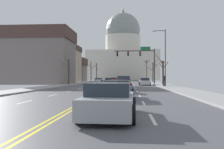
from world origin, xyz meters
name	(u,v)px	position (x,y,z in m)	size (l,w,h in m)	color
ground	(109,88)	(0.00, 0.00, 0.02)	(20.00, 180.00, 0.20)	#4B4B50
signal_gantry	(140,57)	(4.84, 14.06, 5.34)	(7.91, 0.41, 7.20)	#28282D
street_lamp_right	(164,53)	(7.97, 4.11, 5.10)	(1.99, 0.24, 8.53)	#333338
capitol_building	(123,53)	(0.00, 76.25, 12.22)	(31.09, 20.24, 32.90)	beige
sedan_near_00	(145,82)	(5.44, 9.87, 0.61)	(1.99, 4.33, 1.30)	silver
pickup_truck_near_01	(124,82)	(1.88, 2.98, 0.71)	(2.27, 5.44, 1.61)	#ADB2B7
sedan_near_02	(124,84)	(2.04, -4.34, 0.58)	(2.05, 4.28, 1.24)	#B71414
sedan_near_03	(118,87)	(1.64, -10.02, 0.56)	(2.16, 4.50, 1.22)	black
sedan_near_04	(118,90)	(1.94, -16.47, 0.59)	(2.15, 4.58, 1.24)	navy
sedan_near_05	(110,101)	(1.95, -23.82, 0.60)	(2.03, 4.31, 1.28)	#9EA3A8
sedan_oncoming_00	(109,81)	(-1.81, 21.58, 0.58)	(2.21, 4.30, 1.23)	#1E7247
sedan_oncoming_01	(98,80)	(-5.39, 30.38, 0.56)	(2.14, 4.49, 1.18)	silver
sedan_oncoming_02	(114,80)	(-1.90, 39.22, 0.60)	(2.00, 4.52, 1.26)	#B71414
sedan_oncoming_03	(115,79)	(-1.90, 48.63, 0.55)	(2.11, 4.43, 1.14)	black
flank_building_00	(38,56)	(-15.79, 14.73, 5.62)	(14.06, 9.71, 11.09)	slate
flank_building_01	(64,64)	(-15.45, 33.31, 5.05)	(8.92, 7.02, 9.99)	tan
flank_building_02	(69,70)	(-16.42, 43.05, 3.76)	(10.64, 8.13, 7.39)	slate
bare_tree_00	(163,71)	(8.39, 8.02, 2.42)	(2.29, 2.15, 5.14)	#4C3D2D
bare_tree_01	(68,71)	(-7.86, 8.44, 2.49)	(1.73, 2.32, 5.12)	#423328
bare_tree_02	(147,69)	(8.09, 40.65, 3.77)	(2.14, 1.44, 6.59)	brown
bare_tree_03	(91,71)	(-8.89, 40.13, 3.33)	(1.85, 1.83, 6.07)	#4C3D2D
bare_tree_04	(153,71)	(8.86, 29.33, 2.94)	(2.58, 2.89, 5.88)	brown
bare_tree_05	(97,71)	(-8.58, 50.21, 3.33)	(1.35, 1.85, 6.32)	#423328
pedestrian_00	(165,80)	(7.81, 2.25, 1.05)	(0.35, 0.34, 1.64)	black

